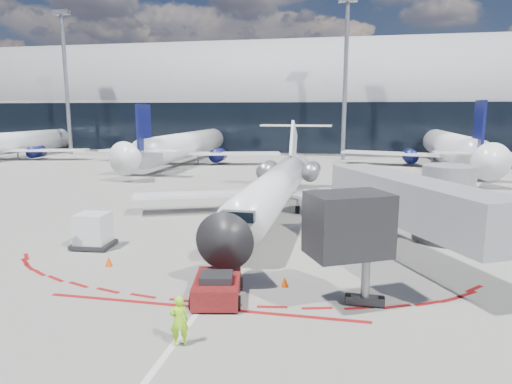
% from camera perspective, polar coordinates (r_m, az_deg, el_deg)
% --- Properties ---
extents(ground, '(260.00, 260.00, 0.00)m').
position_cam_1_polar(ground, '(30.41, -0.06, -5.40)').
color(ground, slate).
rests_on(ground, ground).
extents(apron_centerline, '(0.25, 40.00, 0.01)m').
position_cam_1_polar(apron_centerline, '(32.31, 0.65, -4.45)').
color(apron_centerline, silver).
rests_on(apron_centerline, ground).
extents(apron_stop_bar, '(14.00, 0.25, 0.01)m').
position_cam_1_polar(apron_stop_bar, '(19.93, -6.87, -14.14)').
color(apron_stop_bar, maroon).
rests_on(apron_stop_bar, ground).
extents(terminal_building, '(150.00, 24.15, 24.00)m').
position_cam_1_polar(terminal_building, '(93.85, 8.00, 10.36)').
color(terminal_building, '#97999C').
rests_on(terminal_building, ground).
extents(jet_bridge, '(10.03, 15.20, 4.90)m').
position_cam_1_polar(jet_bridge, '(26.50, 19.79, -1.68)').
color(jet_bridge, gray).
rests_on(jet_bridge, ground).
extents(light_mast_west, '(0.70, 0.70, 25.00)m').
position_cam_1_polar(light_mast_west, '(92.11, -22.61, 12.17)').
color(light_mast_west, gray).
rests_on(light_mast_west, ground).
extents(light_mast_centre, '(0.70, 0.70, 25.00)m').
position_cam_1_polar(light_mast_centre, '(76.82, 11.09, 13.28)').
color(light_mast_centre, gray).
rests_on(light_mast_centre, ground).
extents(regional_jet, '(23.31, 28.74, 7.20)m').
position_cam_1_polar(regional_jet, '(35.13, 2.57, 0.74)').
color(regional_jet, white).
rests_on(regional_jet, ground).
extents(pushback_tug, '(2.61, 5.07, 1.29)m').
position_cam_1_polar(pushback_tug, '(20.40, -4.87, -11.78)').
color(pushback_tug, '#590C14').
rests_on(pushback_tug, ground).
extents(ramp_worker, '(0.80, 0.69, 1.85)m').
position_cam_1_polar(ramp_worker, '(16.80, -9.60, -15.60)').
color(ramp_worker, '#9BF419').
rests_on(ramp_worker, ground).
extents(uld_container, '(2.36, 2.04, 2.11)m').
position_cam_1_polar(uld_container, '(29.13, -19.72, -4.60)').
color(uld_container, black).
rests_on(uld_container, ground).
extents(safety_cone_left, '(0.38, 0.38, 0.53)m').
position_cam_1_polar(safety_cone_left, '(25.73, -17.93, -8.25)').
color(safety_cone_left, '#EB4804').
rests_on(safety_cone_left, ground).
extents(safety_cone_right, '(0.37, 0.37, 0.51)m').
position_cam_1_polar(safety_cone_right, '(21.85, 3.60, -11.11)').
color(safety_cone_right, '#EB4804').
rests_on(safety_cone_right, ground).
extents(bg_airliner_0, '(32.22, 34.12, 10.42)m').
position_cam_1_polar(bg_airliner_0, '(87.54, -28.54, 7.07)').
color(bg_airliner_0, white).
rests_on(bg_airliner_0, ground).
extents(bg_airliner_1, '(34.27, 36.29, 11.09)m').
position_cam_1_polar(bg_airliner_1, '(71.32, -8.80, 8.00)').
color(bg_airliner_1, white).
rests_on(bg_airliner_1, ground).
extents(bg_airliner_2, '(35.77, 37.87, 11.57)m').
position_cam_1_polar(bg_airliner_2, '(72.43, 23.08, 7.53)').
color(bg_airliner_2, white).
rests_on(bg_airliner_2, ground).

